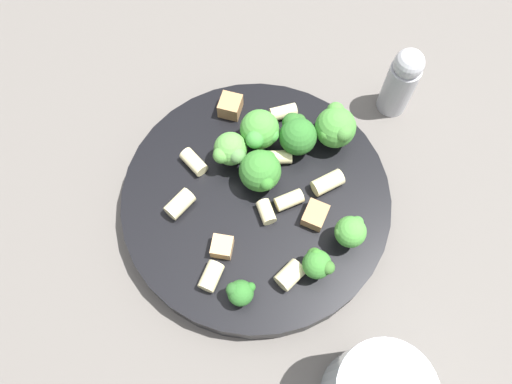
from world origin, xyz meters
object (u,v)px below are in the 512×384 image
object	(u,v)px
broccoli_floret_0	(230,150)
rigatoni_1	(290,275)
broccoli_floret_6	(240,292)
rigatoni_6	(289,200)
rigatoni_2	(180,202)
chicken_chunk_1	(222,247)
pepper_shaker	(401,81)
rigatoni_3	(328,184)
pasta_bowl	(256,201)
broccoli_floret_2	(260,131)
broccoli_floret_5	(350,232)
chicken_chunk_0	(315,215)
broccoli_floret_7	(261,171)
chicken_chunk_2	(230,106)
rigatoni_7	(211,276)
rigatoni_0	(194,162)
rigatoni_4	(266,212)
rigatoni_5	(277,157)
broccoli_floret_3	(317,263)
rigatoni_8	(283,112)
broccoli_floret_4	(336,127)
broccoli_floret_1	(297,134)

from	to	relation	value
broccoli_floret_0	rigatoni_1	world-z (taller)	broccoli_floret_0
broccoli_floret_6	rigatoni_6	size ratio (longest dim) A/B	1.08
rigatoni_2	chicken_chunk_1	world-z (taller)	rigatoni_2
pepper_shaker	chicken_chunk_1	bearing A→B (deg)	-144.76
rigatoni_3	chicken_chunk_1	bearing A→B (deg)	-156.93
pasta_bowl	pepper_shaker	world-z (taller)	pepper_shaker
broccoli_floret_2	rigatoni_3	size ratio (longest dim) A/B	1.52
broccoli_floret_5	chicken_chunk_0	xyz separation A→B (m)	(-0.02, 0.03, -0.02)
broccoli_floret_7	broccoli_floret_5	bearing A→B (deg)	-46.22
broccoli_floret_0	chicken_chunk_2	bearing A→B (deg)	82.79
rigatoni_7	pepper_shaker	world-z (taller)	pepper_shaker
rigatoni_0	rigatoni_4	world-z (taller)	same
rigatoni_5	rigatoni_7	distance (m)	0.13
rigatoni_3	pepper_shaker	world-z (taller)	pepper_shaker
broccoli_floret_0	chicken_chunk_1	distance (m)	0.09
broccoli_floret_3	chicken_chunk_2	xyz separation A→B (m)	(-0.05, 0.17, -0.01)
pasta_bowl	rigatoni_8	size ratio (longest dim) A/B	9.75
chicken_chunk_1	broccoli_floret_2	bearing A→B (deg)	63.70
rigatoni_5	rigatoni_0	bearing A→B (deg)	174.83
broccoli_floret_6	rigatoni_5	distance (m)	0.14
broccoli_floret_2	rigatoni_0	bearing A→B (deg)	-168.49
broccoli_floret_3	rigatoni_0	distance (m)	0.15
rigatoni_6	chicken_chunk_2	distance (m)	0.12
rigatoni_4	rigatoni_8	size ratio (longest dim) A/B	0.81
rigatoni_7	chicken_chunk_1	size ratio (longest dim) A/B	1.33
broccoli_floret_3	rigatoni_2	size ratio (longest dim) A/B	1.24
chicken_chunk_2	rigatoni_3	bearing A→B (deg)	-51.28
broccoli_floret_3	pepper_shaker	xyz separation A→B (m)	(0.12, 0.17, -0.01)
rigatoni_1	rigatoni_3	size ratio (longest dim) A/B	0.82
broccoli_floret_4	broccoli_floret_7	distance (m)	0.08
rigatoni_1	chicken_chunk_1	size ratio (longest dim) A/B	1.29
rigatoni_2	rigatoni_6	distance (m)	0.10
rigatoni_2	rigatoni_4	world-z (taller)	rigatoni_2
broccoli_floret_1	chicken_chunk_1	size ratio (longest dim) A/B	2.22
broccoli_floret_0	broccoli_floret_7	world-z (taller)	broccoli_floret_7
broccoli_floret_5	rigatoni_7	bearing A→B (deg)	-172.51
rigatoni_8	broccoli_floret_4	bearing A→B (deg)	-39.63
pepper_shaker	rigatoni_7	bearing A→B (deg)	-142.01
rigatoni_4	broccoli_floret_3	bearing A→B (deg)	-59.68
chicken_chunk_0	chicken_chunk_1	xyz separation A→B (m)	(-0.09, -0.02, 0.00)
chicken_chunk_2	rigatoni_0	bearing A→B (deg)	-127.75
broccoli_floret_6	rigatoni_7	bearing A→B (deg)	139.19
broccoli_floret_1	chicken_chunk_2	bearing A→B (deg)	139.28
broccoli_floret_3	chicken_chunk_2	bearing A→B (deg)	106.37
pasta_bowl	rigatoni_0	bearing A→B (deg)	142.37
broccoli_floret_0	broccoli_floret_4	size ratio (longest dim) A/B	0.87
chicken_chunk_1	chicken_chunk_0	bearing A→B (deg)	10.85
rigatoni_2	chicken_chunk_1	size ratio (longest dim) A/B	1.47
rigatoni_1	rigatoni_7	xyz separation A→B (m)	(-0.07, 0.01, -0.00)
broccoli_floret_0	rigatoni_7	xyz separation A→B (m)	(-0.03, -0.11, -0.02)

